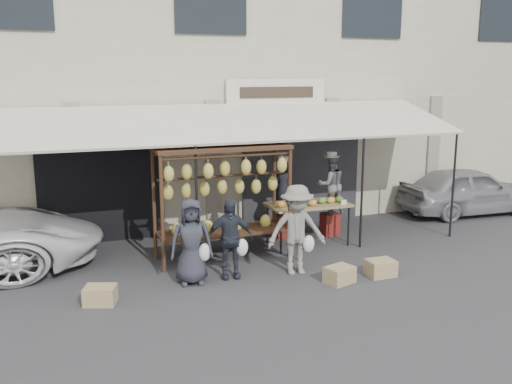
% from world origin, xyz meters
% --- Properties ---
extents(ground_plane, '(90.00, 90.00, 0.00)m').
position_xyz_m(ground_plane, '(0.00, 0.00, 0.00)').
color(ground_plane, '#2D2D30').
extents(shophouse, '(24.00, 6.15, 7.30)m').
position_xyz_m(shophouse, '(-0.00, 6.50, 3.65)').
color(shophouse, beige).
rests_on(shophouse, ground_plane).
extents(awning, '(10.00, 2.35, 2.92)m').
position_xyz_m(awning, '(0.01, 2.28, 2.57)').
color(awning, silver).
rests_on(awning, ground_plane).
extents(banana_rack, '(2.60, 0.90, 2.24)m').
position_xyz_m(banana_rack, '(-0.41, 1.41, 1.56)').
color(banana_rack, '#442A17').
rests_on(banana_rack, ground_plane).
extents(produce_table, '(1.70, 0.90, 1.04)m').
position_xyz_m(produce_table, '(1.55, 1.66, 0.87)').
color(produce_table, '#9B8759').
rests_on(produce_table, ground_plane).
extents(vendor_left, '(0.52, 0.42, 1.24)m').
position_xyz_m(vendor_left, '(1.28, 2.44, 1.12)').
color(vendor_left, black).
rests_on(vendor_left, stool_left).
extents(vendor_right, '(0.69, 0.56, 1.32)m').
position_xyz_m(vendor_right, '(2.34, 2.20, 1.16)').
color(vendor_right, slate).
rests_on(vendor_right, stool_right).
extents(customer_left, '(0.79, 0.57, 1.50)m').
position_xyz_m(customer_left, '(-1.31, 0.36, 0.75)').
color(customer_left, '#2B2D36').
rests_on(customer_left, ground_plane).
extents(customer_mid, '(0.89, 0.46, 1.44)m').
position_xyz_m(customer_mid, '(-0.61, 0.40, 0.72)').
color(customer_mid, '#282D38').
rests_on(customer_mid, ground_plane).
extents(customer_right, '(1.14, 0.76, 1.64)m').
position_xyz_m(customer_right, '(0.59, 0.17, 0.82)').
color(customer_right, gray).
rests_on(customer_right, ground_plane).
extents(stool_left, '(0.42, 0.42, 0.50)m').
position_xyz_m(stool_left, '(1.28, 2.44, 0.25)').
color(stool_left, maroon).
rests_on(stool_left, ground_plane).
extents(stool_right, '(0.44, 0.44, 0.50)m').
position_xyz_m(stool_right, '(2.34, 2.20, 0.25)').
color(stool_right, maroon).
rests_on(stool_right, ground_plane).
extents(crate_near_a, '(0.57, 0.49, 0.29)m').
position_xyz_m(crate_near_a, '(1.10, -0.53, 0.14)').
color(crate_near_a, tan).
rests_on(crate_near_a, ground_plane).
extents(crate_near_b, '(0.50, 0.38, 0.30)m').
position_xyz_m(crate_near_b, '(1.96, -0.48, 0.15)').
color(crate_near_b, tan).
rests_on(crate_near_b, ground_plane).
extents(crate_far, '(0.58, 0.51, 0.29)m').
position_xyz_m(crate_far, '(-2.90, -0.03, 0.15)').
color(crate_far, tan).
rests_on(crate_far, ground_plane).
extents(sedan, '(3.71, 1.67, 1.24)m').
position_xyz_m(sedan, '(6.61, 2.71, 0.62)').
color(sedan, gray).
rests_on(sedan, ground_plane).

